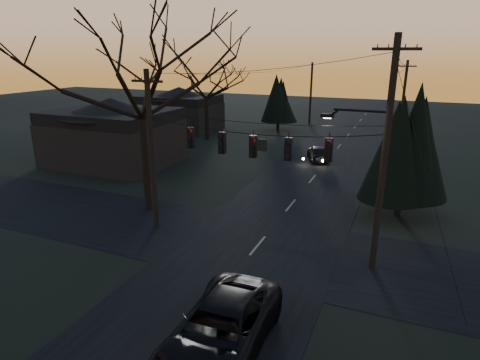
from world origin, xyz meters
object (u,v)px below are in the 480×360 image
at_px(utility_pole_right, 372,268).
at_px(utility_pole_far_l, 309,124).
at_px(utility_pole_left, 157,226).
at_px(evergreen_right, 406,144).
at_px(sedan_oncoming_a, 318,153).
at_px(suv_near, 221,330).
at_px(bare_tree_left, 139,79).
at_px(utility_pole_far_r, 398,143).

height_order(utility_pole_right, utility_pole_far_l, utility_pole_right).
xyz_separation_m(utility_pole_left, evergreen_right, (12.28, 6.98, 4.30)).
relative_size(utility_pole_right, sedan_oncoming_a, 2.49).
bearing_deg(utility_pole_left, utility_pole_far_l, 90.00).
distance_m(utility_pole_left, suv_near, 10.58).
height_order(suv_near, sedan_oncoming_a, suv_near).
bearing_deg(evergreen_right, sedan_oncoming_a, 123.69).
distance_m(utility_pole_far_l, bare_tree_left, 34.96).
height_order(utility_pole_left, evergreen_right, evergreen_right).
height_order(utility_pole_right, utility_pole_left, utility_pole_right).
height_order(utility_pole_right, suv_near, utility_pole_right).
relative_size(suv_near, sedan_oncoming_a, 1.48).
relative_size(bare_tree_left, suv_near, 1.89).
distance_m(utility_pole_right, bare_tree_left, 15.68).
xyz_separation_m(utility_pole_far_l, bare_tree_left, (-1.93, -34.01, 7.83)).
bearing_deg(utility_pole_far_r, sedan_oncoming_a, -121.45).
height_order(utility_pole_far_r, evergreen_right, evergreen_right).
bearing_deg(bare_tree_left, utility_pole_far_r, 62.69).
relative_size(bare_tree_left, sedan_oncoming_a, 2.79).
height_order(utility_pole_far_l, suv_near, utility_pole_far_l).
distance_m(bare_tree_left, evergreen_right, 15.48).
xyz_separation_m(evergreen_right, sedan_oncoming_a, (-7.11, 10.67, -3.62)).
relative_size(utility_pole_left, utility_pole_far_r, 1.00).
bearing_deg(bare_tree_left, suv_near, -44.95).
xyz_separation_m(utility_pole_right, bare_tree_left, (-13.43, 1.99, 7.83)).
bearing_deg(sedan_oncoming_a, suv_near, 75.43).
xyz_separation_m(utility_pole_left, utility_pole_far_l, (0.00, 36.00, 0.00)).
xyz_separation_m(utility_pole_far_l, suv_near, (7.49, -43.42, 0.82)).
xyz_separation_m(evergreen_right, suv_near, (-4.79, -14.41, -3.48)).
height_order(evergreen_right, sedan_oncoming_a, evergreen_right).
height_order(utility_pole_far_r, sedan_oncoming_a, utility_pole_far_r).
bearing_deg(suv_near, utility_pole_far_l, 97.66).
bearing_deg(utility_pole_far_l, suv_near, -80.21).
bearing_deg(evergreen_right, utility_pole_right, -96.40).
bearing_deg(evergreen_right, bare_tree_left, -160.64).
height_order(utility_pole_far_r, bare_tree_left, bare_tree_left).
height_order(utility_pole_left, sedan_oncoming_a, utility_pole_left).
bearing_deg(utility_pole_far_r, evergreen_right, -87.87).
bearing_deg(utility_pole_far_l, utility_pole_far_r, -34.82).
bearing_deg(utility_pole_far_l, utility_pole_right, -72.28).
bearing_deg(utility_pole_far_l, sedan_oncoming_a, -74.26).
bearing_deg(utility_pole_far_l, evergreen_right, -67.06).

